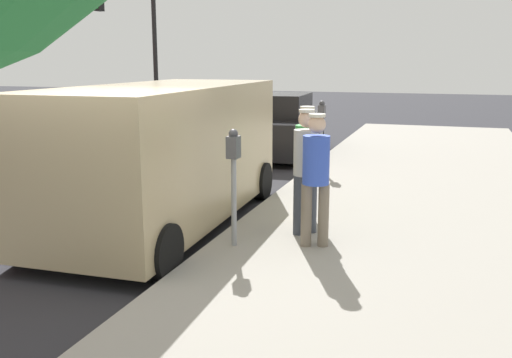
{
  "coord_description": "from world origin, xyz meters",
  "views": [
    {
      "loc": [
        3.86,
        -5.67,
        2.51
      ],
      "look_at": [
        1.65,
        0.9,
        1.05
      ],
      "focal_mm": 39.61,
      "sensor_mm": 36.0,
      "label": 1
    }
  ],
  "objects": [
    {
      "name": "traffic_light_corner",
      "position": [
        -6.9,
        12.6,
        3.52
      ],
      "size": [
        2.48,
        0.42,
        5.2
      ],
      "color": "black",
      "rests_on": "ground"
    },
    {
      "name": "parked_van",
      "position": [
        -0.15,
        1.91,
        1.15
      ],
      "size": [
        2.28,
        5.26,
        2.15
      ],
      "color": "tan",
      "rests_on": "ground"
    },
    {
      "name": "parking_meter_near",
      "position": [
        1.35,
        0.9,
        1.18
      ],
      "size": [
        0.14,
        0.18,
        1.52
      ],
      "color": "gray",
      "rests_on": "sidewalk_slab"
    },
    {
      "name": "pedestrian_in_blue",
      "position": [
        2.35,
        1.2,
        1.13
      ],
      "size": [
        0.35,
        0.34,
        1.71
      ],
      "color": "#726656",
      "rests_on": "sidewalk_slab"
    },
    {
      "name": "pedestrian_in_gray",
      "position": [
        2.1,
        1.69,
        1.14
      ],
      "size": [
        0.34,
        0.34,
        1.72
      ],
      "color": "#383D47",
      "rests_on": "sidewalk_slab"
    },
    {
      "name": "sidewalk_slab",
      "position": [
        3.5,
        0.0,
        0.07
      ],
      "size": [
        5.0,
        32.0,
        0.15
      ],
      "primitive_type": "cube",
      "color": "#9E998E",
      "rests_on": "ground"
    },
    {
      "name": "parked_sedan_ahead",
      "position": [
        -0.41,
        8.85,
        0.75
      ],
      "size": [
        2.16,
        4.5,
        1.65
      ],
      "color": "black",
      "rests_on": "ground"
    },
    {
      "name": "pedestrian_in_green",
      "position": [
        1.97,
        2.28,
        1.13
      ],
      "size": [
        0.34,
        0.34,
        1.71
      ],
      "color": "beige",
      "rests_on": "sidewalk_slab"
    },
    {
      "name": "ground_plane",
      "position": [
        0.0,
        0.0,
        0.0
      ],
      "size": [
        80.0,
        80.0,
        0.0
      ],
      "primitive_type": "plane",
      "color": "#2D2D33"
    },
    {
      "name": "parking_meter_far",
      "position": [
        1.35,
        6.21,
        1.18
      ],
      "size": [
        0.14,
        0.18,
        1.52
      ],
      "color": "gray",
      "rests_on": "sidewalk_slab"
    }
  ]
}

